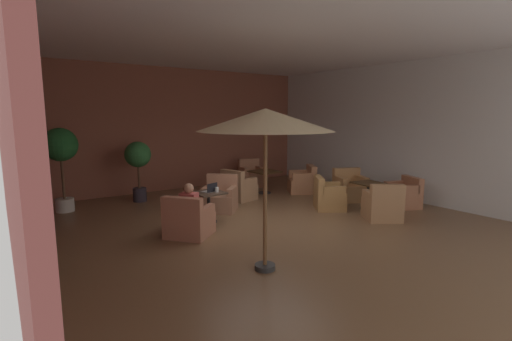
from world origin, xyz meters
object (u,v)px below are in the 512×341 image
cafe_table_front_left (209,200)px  armchair_front_right_east (238,189)px  cafe_table_front_right (265,176)px  potted_tree_left_corner (61,151)px  armchair_front_left_north (189,221)px  armchair_mid_center_north (350,188)px  armchair_mid_center_east (328,197)px  armchair_mid_center_west (403,196)px  potted_tree_mid_left (138,160)px  iced_drink_cup (217,190)px  armchair_front_left_east (220,198)px  patron_blue_shirt (189,201)px  armchair_front_right_north (251,176)px  open_laptop (210,190)px  armchair_front_right_south (303,182)px  cafe_table_mid_center (368,189)px  armchair_mid_center_south (383,206)px  patio_umbrella_tall_red (266,121)px

cafe_table_front_left → armchair_front_right_east: 2.24m
cafe_table_front_right → potted_tree_left_corner: (-5.30, 1.10, 0.96)m
armchair_front_left_north → armchair_mid_center_north: bearing=3.3°
cafe_table_front_right → armchair_front_right_east: armchair_front_right_east is taller
armchair_mid_center_east → armchair_mid_center_west: bearing=-29.1°
cafe_table_front_left → armchair_mid_center_north: armchair_mid_center_north is taller
potted_tree_mid_left → iced_drink_cup: potted_tree_mid_left is taller
armchair_front_left_east → patron_blue_shirt: patron_blue_shirt is taller
armchair_front_right_north → armchair_mid_center_north: armchair_front_right_north is taller
armchair_front_right_north → armchair_mid_center_west: bearing=-70.3°
cafe_table_front_right → open_laptop: 3.30m
armchair_front_left_north → cafe_table_front_left: bearing=39.0°
armchair_mid_center_north → armchair_mid_center_west: 1.42m
armchair_front_right_south → armchair_front_right_north: bearing=112.7°
cafe_table_mid_center → armchair_mid_center_north: bearing=66.9°
armchair_mid_center_north → potted_tree_mid_left: 5.87m
cafe_table_mid_center → armchair_mid_center_south: bearing=-123.2°
cafe_table_front_right → potted_tree_mid_left: 3.67m
patron_blue_shirt → iced_drink_cup: size_ratio=5.79×
cafe_table_front_right → potted_tree_left_corner: potted_tree_left_corner is taller
cafe_table_front_right → armchair_mid_center_west: bearing=-60.7°
cafe_table_front_right → armchair_mid_center_north: (1.40, -2.10, -0.21)m
cafe_table_front_left → cafe_table_mid_center: same height
cafe_table_front_right → armchair_mid_center_east: size_ratio=0.80×
cafe_table_front_left → armchair_front_right_east: size_ratio=0.73×
cafe_table_mid_center → armchair_mid_center_north: size_ratio=0.70×
armchair_front_right_north → armchair_front_right_south: (0.73, -1.74, -0.02)m
armchair_front_right_east → iced_drink_cup: bearing=-134.7°
armchair_front_left_east → patron_blue_shirt: 1.99m
armchair_front_right_north → armchair_front_right_south: 1.88m
armchair_front_left_north → armchair_front_right_south: size_ratio=1.05×
cafe_table_front_right → armchair_mid_center_south: armchair_mid_center_south is taller
armchair_mid_center_west → potted_tree_mid_left: (-5.36, 4.53, 0.86)m
armchair_front_left_north → cafe_table_front_right: 4.33m
armchair_front_right_south → potted_tree_mid_left: (-4.46, 1.71, 0.84)m
potted_tree_left_corner → armchair_mid_center_east: bearing=-33.0°
armchair_front_left_east → armchair_mid_center_north: armchair_front_left_east is taller
cafe_table_front_left → armchair_mid_center_north: bearing=-4.7°
cafe_table_front_left → armchair_mid_center_east: size_ratio=0.67×
armchair_mid_center_south → potted_tree_left_corner: size_ratio=0.49×
cafe_table_front_left → cafe_table_front_right: (2.83, 1.76, 0.03)m
armchair_front_right_north → potted_tree_mid_left: size_ratio=0.54×
armchair_front_left_north → cafe_table_mid_center: armchair_front_left_north is taller
armchair_mid_center_south → iced_drink_cup: armchair_mid_center_south is taller
armchair_front_right_north → patio_umbrella_tall_red: 6.97m
cafe_table_front_right → patron_blue_shirt: 4.28m
armchair_mid_center_east → armchair_mid_center_south: armchair_mid_center_south is taller
cafe_table_front_left → cafe_table_front_right: 3.33m
armchair_front_right_east → cafe_table_mid_center: bearing=-51.8°
armchair_front_left_east → cafe_table_front_right: armchair_front_left_east is taller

